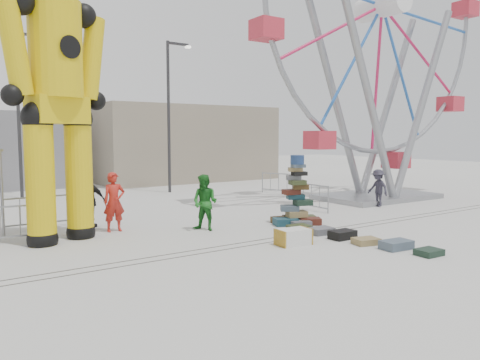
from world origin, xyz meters
TOP-DOWN VIEW (x-y plane):
  - ground at (0.00, 0.00)m, footprint 90.00×90.00m
  - track_line_near at (0.00, 0.60)m, footprint 40.00×0.04m
  - track_line_far at (0.00, 1.00)m, footprint 40.00×0.04m
  - building_right at (7.00, 20.00)m, footprint 12.00×8.00m
  - lamp_post_right at (3.09, 13.00)m, footprint 1.41×0.25m
  - lamp_post_left at (-3.91, 15.00)m, footprint 1.41×0.25m
  - suitcase_tower at (2.60, 2.29)m, footprint 1.88×1.55m
  - crash_test_dummy at (-4.76, 4.13)m, footprint 3.27×1.54m
  - ferris_wheel at (10.15, 4.97)m, footprint 13.89×3.55m
  - steamer_trunk at (0.49, 0.00)m, footprint 1.01×0.64m
  - row_case_0 at (1.87, 1.30)m, footprint 0.73×0.61m
  - row_case_1 at (2.15, 0.60)m, footprint 0.77×0.57m
  - row_case_2 at (2.18, -0.27)m, footprint 0.79×0.52m
  - row_case_3 at (2.21, -1.13)m, footprint 0.80×0.66m
  - row_case_4 at (2.45, -1.97)m, footprint 0.90×0.61m
  - row_case_5 at (2.58, -2.87)m, footprint 0.68×0.53m
  - barricade_dummy_b at (-6.27, 4.78)m, footprint 2.00×0.32m
  - barricade_dummy_c at (-4.97, 6.49)m, footprint 2.00×0.11m
  - barricade_wheel_front at (5.13, 4.24)m, footprint 0.16×2.00m
  - barricade_wheel_back at (7.50, 9.24)m, footprint 0.84×1.89m
  - pedestrian_red at (-3.02, 4.64)m, footprint 0.72×0.49m
  - pedestrian_green at (-0.55, 3.14)m, footprint 1.04×1.11m
  - pedestrian_black at (-3.49, 5.67)m, footprint 1.11×1.02m
  - pedestrian_grey at (8.20, 3.34)m, footprint 0.66×1.07m

SIDE VIEW (x-z plane):
  - ground at x=0.00m, z-range 0.00..0.00m
  - track_line_near at x=0.00m, z-range 0.00..0.01m
  - track_line_far at x=0.00m, z-range 0.00..0.01m
  - row_case_5 at x=2.58m, z-range 0.00..0.17m
  - row_case_3 at x=2.21m, z-range 0.00..0.18m
  - row_case_0 at x=1.87m, z-range 0.00..0.19m
  - row_case_1 at x=2.15m, z-range 0.00..0.20m
  - row_case_4 at x=2.45m, z-range 0.00..0.24m
  - row_case_2 at x=2.18m, z-range 0.00..0.26m
  - steamer_trunk at x=0.49m, z-range 0.00..0.45m
  - barricade_dummy_b at x=-6.27m, z-range 0.00..1.10m
  - barricade_dummy_c at x=-4.97m, z-range 0.00..1.10m
  - barricade_wheel_front at x=5.13m, z-range 0.00..1.10m
  - barricade_wheel_back at x=7.50m, z-range 0.00..1.10m
  - suitcase_tower at x=2.60m, z-range -0.53..1.86m
  - pedestrian_grey at x=8.20m, z-range 0.00..1.60m
  - pedestrian_green at x=-0.55m, z-range 0.00..1.81m
  - pedestrian_black at x=-3.49m, z-range 0.00..1.83m
  - pedestrian_red at x=-3.02m, z-range 0.00..1.90m
  - building_right at x=7.00m, z-range 0.00..5.00m
  - crash_test_dummy at x=-4.76m, z-range 0.22..8.48m
  - lamp_post_right at x=3.09m, z-range 0.48..8.48m
  - lamp_post_left at x=-3.91m, z-range 0.48..8.48m
  - ferris_wheel at x=10.15m, z-range -0.12..16.00m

